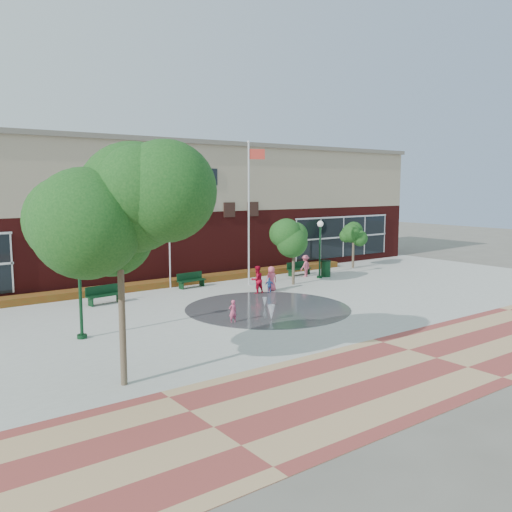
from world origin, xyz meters
TOP-DOWN VIEW (x-y plane):
  - ground at (0.00, 0.00)m, footprint 120.00×120.00m
  - plaza_concrete at (0.00, 4.00)m, footprint 46.00×18.00m
  - paver_band at (0.00, -7.00)m, footprint 46.00×6.00m
  - splash_pad at (0.00, 3.00)m, footprint 8.40×8.40m
  - library_building at (0.00, 17.48)m, footprint 44.40×10.40m
  - flower_bed at (0.00, 11.60)m, footprint 26.00×1.20m
  - flagpole_left at (-1.30, 10.98)m, footprint 0.92×0.40m
  - flagpole_right at (3.12, 8.88)m, footprint 1.03×0.51m
  - lamp_left at (-9.45, 3.18)m, footprint 0.45×0.45m
  - lamp_right at (8.41, 8.13)m, footprint 0.41×0.41m
  - bench_left at (-6.28, 8.93)m, footprint 2.02×0.80m
  - bench_mid at (-0.28, 10.27)m, footprint 1.90×0.71m
  - bench_right at (8.05, 9.84)m, footprint 1.92×0.62m
  - trash_can at (9.14, 8.30)m, footprint 0.70×0.70m
  - tree_big_left at (-10.15, -2.77)m, footprint 4.76×4.76m
  - tree_mid at (5.44, 7.39)m, footprint 2.59×2.59m
  - tree_small_right at (13.66, 10.04)m, footprint 1.97×1.97m
  - water_jet_a at (-1.40, 0.93)m, footprint 0.36×0.36m
  - water_jet_b at (0.02, 3.28)m, footprint 0.22×0.22m
  - child_splash at (-3.07, 1.63)m, footprint 0.40×0.27m
  - adult_red at (1.86, 6.42)m, footprint 0.80×0.63m
  - adult_pink at (3.05, 6.59)m, footprint 0.78×0.57m
  - child_blue at (2.51, 6.07)m, footprint 0.56×0.49m
  - person_bench at (8.05, 9.18)m, footprint 1.08×0.78m

SIDE VIEW (x-z plane):
  - ground at x=0.00m, z-range 0.00..0.00m
  - flower_bed at x=0.00m, z-range -0.20..0.20m
  - water_jet_a at x=-1.40m, z-range -0.35..0.35m
  - water_jet_b at x=0.02m, z-range -0.25..0.25m
  - plaza_concrete at x=0.00m, z-range 0.00..0.01m
  - paver_band at x=0.00m, z-range 0.00..0.01m
  - splash_pad at x=0.00m, z-range 0.00..0.01m
  - bench_mid at x=-0.28m, z-range -0.17..0.77m
  - bench_right at x=8.05m, z-range -0.17..0.78m
  - bench_left at x=-6.28m, z-range -0.18..0.81m
  - child_blue at x=2.51m, z-range 0.00..0.91m
  - child_splash at x=-3.07m, z-range 0.00..1.07m
  - trash_can at x=9.14m, z-range 0.01..1.16m
  - adult_pink at x=3.05m, z-range 0.00..1.48m
  - person_bench at x=8.05m, z-range 0.00..1.50m
  - adult_red at x=1.86m, z-range 0.00..1.63m
  - lamp_right at x=8.41m, z-range 0.47..4.37m
  - tree_small_right at x=13.66m, z-range 0.77..4.13m
  - lamp_left at x=-9.45m, z-range 0.51..4.73m
  - tree_mid at x=5.44m, z-range 1.00..5.37m
  - flagpole_left at x=-1.30m, z-range 0.47..8.70m
  - library_building at x=0.00m, z-range 0.04..9.24m
  - flagpole_right at x=3.12m, z-range 0.53..9.48m
  - tree_big_left at x=-10.15m, z-range 1.64..9.25m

